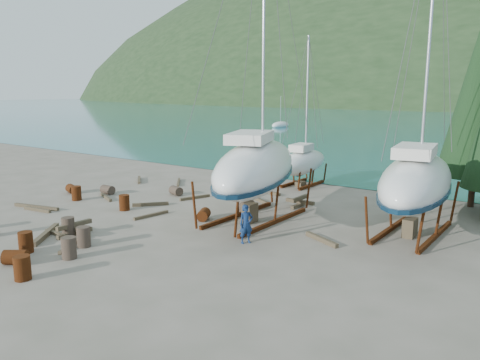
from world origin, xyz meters
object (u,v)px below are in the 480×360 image
Objects in this scene: small_sailboat_shore at (303,162)px; worker at (246,224)px; large_sailboat_far at (416,180)px; large_sailboat_near at (256,166)px.

small_sailboat_shore is 5.96× the size of worker.
large_sailboat_near is at bearing -171.13° from large_sailboat_far.
large_sailboat_near reaches higher than worker.
large_sailboat_far is 12.15m from small_sailboat_shore.
worker is at bearing -143.21° from large_sailboat_far.
large_sailboat_far is 9.13× the size of worker.
large_sailboat_far reaches higher than worker.
small_sailboat_shore is at bearing 50.01° from worker.
large_sailboat_near is 4.25m from worker.
worker is at bearing -84.00° from large_sailboat_near.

